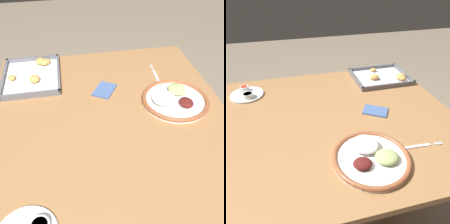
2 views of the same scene
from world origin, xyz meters
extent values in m
plane|color=#7A6B59|center=(0.00, 0.00, 0.00)|extent=(8.00, 8.00, 0.00)
cube|color=olive|center=(0.00, 0.00, 0.76)|extent=(1.16, 1.00, 0.03)
cylinder|color=olive|center=(0.53, -0.45, 0.37)|extent=(0.06, 0.06, 0.74)
cylinder|color=olive|center=(0.53, 0.45, 0.37)|extent=(0.06, 0.06, 0.74)
cylinder|color=white|center=(0.08, -0.29, 0.78)|extent=(0.29, 0.29, 0.01)
torus|color=brown|center=(0.08, -0.29, 0.78)|extent=(0.29, 0.29, 0.02)
ellipsoid|color=white|center=(0.07, -0.24, 0.80)|extent=(0.11, 0.11, 0.04)
ellipsoid|color=#511614|center=(0.03, -0.32, 0.80)|extent=(0.07, 0.06, 0.03)
ellipsoid|color=#9EAD6B|center=(0.13, -0.32, 0.80)|extent=(0.09, 0.08, 0.03)
cube|color=silver|center=(0.26, -0.27, 0.77)|extent=(0.16, 0.02, 0.00)
cylinder|color=silver|center=(0.37, -0.28, 0.77)|extent=(0.04, 0.01, 0.00)
cylinder|color=silver|center=(0.37, -0.28, 0.77)|extent=(0.04, 0.01, 0.00)
cylinder|color=silver|center=(0.37, -0.28, 0.77)|extent=(0.04, 0.01, 0.00)
cylinder|color=silver|center=(0.37, -0.27, 0.77)|extent=(0.04, 0.01, 0.00)
cube|color=#595960|center=(0.38, 0.34, 0.77)|extent=(0.34, 0.28, 0.01)
cube|color=silver|center=(0.38, 0.34, 0.78)|extent=(0.31, 0.26, 0.00)
cube|color=#595960|center=(0.38, 0.21, 0.79)|extent=(0.34, 0.01, 0.02)
cube|color=#595960|center=(0.38, 0.47, 0.79)|extent=(0.34, 0.01, 0.02)
cube|color=#595960|center=(0.22, 0.34, 0.79)|extent=(0.01, 0.28, 0.02)
cube|color=#595960|center=(0.55, 0.34, 0.79)|extent=(0.01, 0.28, 0.02)
ellipsoid|color=#C18E47|center=(0.50, 0.30, 0.79)|extent=(0.06, 0.05, 0.03)
ellipsoid|color=#C18E47|center=(0.34, 0.32, 0.79)|extent=(0.06, 0.05, 0.03)
ellipsoid|color=#C18E47|center=(0.49, 0.28, 0.79)|extent=(0.05, 0.05, 0.03)
ellipsoid|color=#C18E47|center=(0.50, 0.26, 0.79)|extent=(0.05, 0.04, 0.03)
ellipsoid|color=#C18E47|center=(0.37, 0.43, 0.79)|extent=(0.04, 0.03, 0.02)
cube|color=#3F598C|center=(0.21, 0.00, 0.78)|extent=(0.14, 0.13, 0.01)
camera|label=1|loc=(-0.77, 0.15, 1.50)|focal=42.00mm
camera|label=2|loc=(-0.18, -0.81, 1.39)|focal=35.00mm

